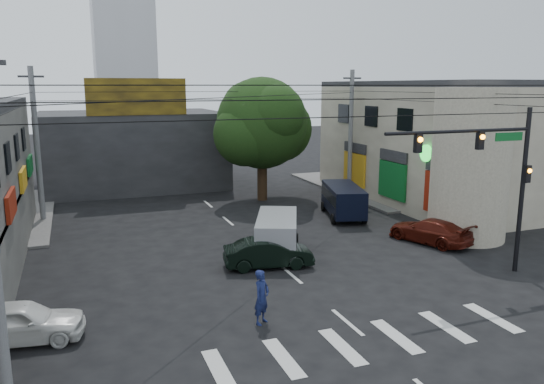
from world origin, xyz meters
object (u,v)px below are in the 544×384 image
maroon_sedan (430,231)px  navy_van (343,202)px  traffic_officer (262,297)px  traffic_gantry (494,165)px  dark_sedan (268,253)px  utility_pole_far_right (351,134)px  street_tree (262,124)px  utility_pole_far_left (37,146)px  silver_minivan (277,236)px  white_compact (20,322)px

maroon_sedan → navy_van: size_ratio=0.91×
traffic_officer → maroon_sedan: bearing=-10.7°
traffic_gantry → dark_sedan: traffic_gantry is taller
utility_pole_far_right → dark_sedan: size_ratio=2.19×
street_tree → maroon_sedan: size_ratio=1.81×
street_tree → traffic_gantry: (3.82, -18.00, -0.64)m
street_tree → navy_van: (3.01, -6.57, -4.48)m
dark_sedan → traffic_officer: 5.79m
traffic_gantry → utility_pole_far_left: bearing=137.1°
traffic_gantry → dark_sedan: (-8.41, 4.34, -4.17)m
traffic_officer → navy_van: bearing=13.6°
traffic_officer → dark_sedan: bearing=29.3°
traffic_officer → street_tree: bearing=32.2°
utility_pole_far_left → silver_minivan: bearing=-45.4°
traffic_gantry → utility_pole_far_left: (-18.32, 17.00, -0.23)m
utility_pole_far_left → traffic_officer: utility_pole_far_left is taller
utility_pole_far_right → traffic_gantry: bearing=-98.9°
utility_pole_far_left → utility_pole_far_right: bearing=0.0°
utility_pole_far_left → navy_van: size_ratio=1.74×
utility_pole_far_left → silver_minivan: (10.94, -11.09, -3.64)m
silver_minivan → navy_van: (6.57, 5.52, 0.03)m
maroon_sedan → utility_pole_far_right: bearing=-118.6°
traffic_gantry → white_compact: size_ratio=1.72×
traffic_gantry → dark_sedan: size_ratio=1.72×
utility_pole_far_right → maroon_sedan: size_ratio=1.91×
utility_pole_far_left → navy_van: (17.51, -5.57, -3.61)m
silver_minivan → dark_sedan: bearing=170.3°
silver_minivan → utility_pole_far_left: bearing=67.9°
white_compact → silver_minivan: silver_minivan is taller
silver_minivan → navy_van: bearing=-26.7°
street_tree → traffic_gantry: bearing=-78.0°
utility_pole_far_right → navy_van: bearing=-122.1°
maroon_sedan → navy_van: navy_van is taller
navy_van → silver_minivan: bearing=146.1°
white_compact → silver_minivan: (10.94, 5.46, 0.28)m
traffic_gantry → navy_van: traffic_gantry is taller
dark_sedan → maroon_sedan: bearing=-76.4°
utility_pole_far_left → maroon_sedan: 22.97m
dark_sedan → utility_pole_far_left: bearing=48.0°
silver_minivan → maroon_sedan: bearing=-73.5°
silver_minivan → white_compact: bearing=139.8°
street_tree → maroon_sedan: bearing=-70.5°
traffic_gantry → dark_sedan: bearing=152.7°
dark_sedan → utility_pole_far_right: bearing=-31.3°
maroon_sedan → traffic_officer: (-11.43, -5.93, 0.31)m
silver_minivan → traffic_officer: size_ratio=2.51×
dark_sedan → maroon_sedan: dark_sedan is taller
utility_pole_far_right → navy_van: size_ratio=1.74×
utility_pole_far_right → silver_minivan: bearing=-132.2°
traffic_gantry → street_tree: bearing=102.0°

